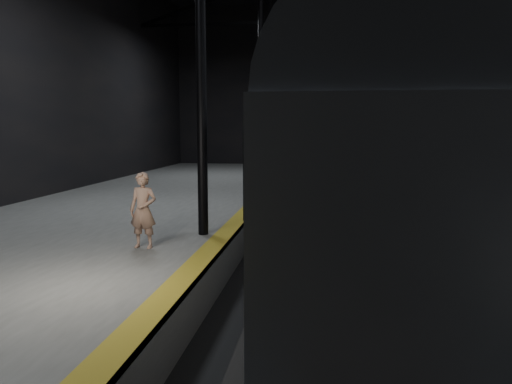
# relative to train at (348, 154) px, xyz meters

# --- Properties ---
(ground) EXTENTS (44.00, 44.00, 0.00)m
(ground) POSITION_rel_train_xyz_m (0.00, 1.69, -3.02)
(ground) COLOR black
(ground) RESTS_ON ground
(platform_left) EXTENTS (9.00, 43.80, 1.00)m
(platform_left) POSITION_rel_train_xyz_m (-7.50, 1.69, -2.52)
(platform_left) COLOR #535350
(platform_left) RESTS_ON ground
(tactile_strip) EXTENTS (0.50, 43.80, 0.01)m
(tactile_strip) POSITION_rel_train_xyz_m (-3.25, 1.69, -2.02)
(tactile_strip) COLOR olive
(tactile_strip) RESTS_ON platform_left
(track) EXTENTS (2.40, 43.00, 0.24)m
(track) POSITION_rel_train_xyz_m (0.00, 1.69, -2.95)
(track) COLOR #3F3328
(track) RESTS_ON ground
(train) EXTENTS (3.03, 20.26, 5.41)m
(train) POSITION_rel_train_xyz_m (0.00, 0.00, 0.00)
(train) COLOR #AAADB2
(train) RESTS_ON ground
(woman) EXTENTS (0.67, 0.47, 1.76)m
(woman) POSITION_rel_train_xyz_m (-4.81, -3.96, -1.14)
(woman) COLOR tan
(woman) RESTS_ON platform_left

